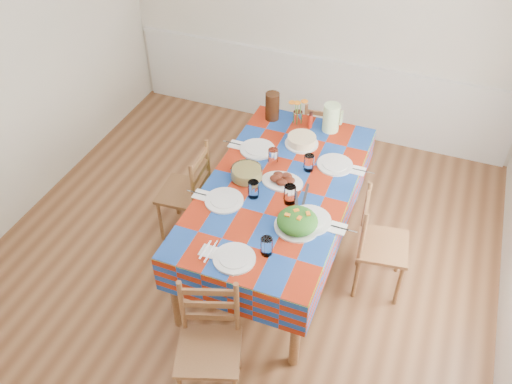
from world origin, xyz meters
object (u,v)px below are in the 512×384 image
green_pitcher (331,118)px  tea_pitcher (272,106)px  dining_table (279,194)px  meat_platter (282,180)px  chair_near (209,346)px  chair_far (322,136)px  chair_right (378,245)px  chair_left (188,193)px

green_pitcher → tea_pitcher: size_ratio=0.98×
green_pitcher → dining_table: bearing=-100.9°
meat_platter → chair_near: 1.48m
chair_far → chair_right: (0.87, -1.40, 0.05)m
tea_pitcher → chair_right: (1.27, -0.92, -0.51)m
meat_platter → chair_near: chair_near is taller
dining_table → chair_near: (-0.01, -1.39, -0.27)m
chair_right → chair_left: bearing=81.6°
chair_near → chair_far: chair_near is taller
chair_left → chair_near: bearing=27.4°
chair_far → chair_right: size_ratio=0.89×
green_pitcher → chair_far: bearing=110.9°
chair_far → chair_left: 1.64m
dining_table → meat_platter: (0.01, 0.04, 0.12)m
green_pitcher → chair_near: 2.38m
tea_pitcher → chair_near: size_ratio=0.27×
tea_pitcher → chair_near: 2.39m
dining_table → green_pitcher: 0.98m
dining_table → green_pitcher: bearing=79.1°
meat_platter → chair_far: size_ratio=0.41×
tea_pitcher → green_pitcher: bearing=1.5°
chair_near → chair_left: chair_near is taller
chair_far → chair_right: chair_right is taller
tea_pitcher → chair_near: (0.38, -2.30, -0.50)m
tea_pitcher → chair_right: size_ratio=0.28×
chair_near → chair_left: (-0.86, 1.39, -0.00)m
dining_table → meat_platter: size_ratio=6.19×
chair_near → chair_right: size_ratio=1.01×
dining_table → green_pitcher: (0.18, 0.93, 0.23)m
chair_near → meat_platter: bearing=69.9°
chair_far → green_pitcher: bearing=105.5°
meat_platter → chair_left: chair_left is taller
chair_near → chair_far: 2.77m
green_pitcher → tea_pitcher: bearing=-178.5°
chair_near → dining_table: bearing=70.4°
tea_pitcher → chair_left: tea_pitcher is taller
tea_pitcher → chair_left: bearing=-117.9°
chair_right → dining_table: bearing=81.5°
meat_platter → tea_pitcher: 0.97m
dining_table → tea_pitcher: 1.02m
chair_near → chair_left: bearing=102.8°
meat_platter → chair_right: bearing=-3.3°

